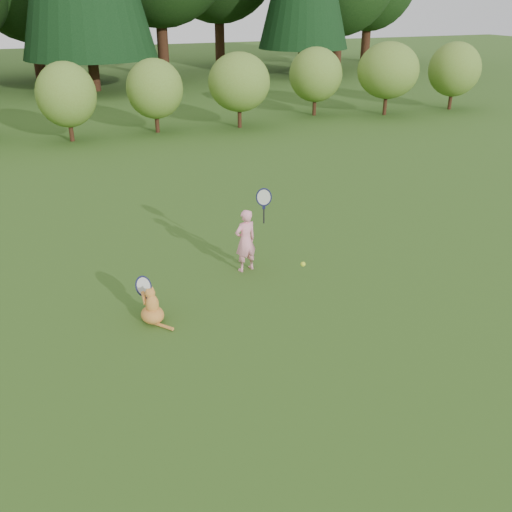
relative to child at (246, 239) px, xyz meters
name	(u,v)px	position (x,y,z in m)	size (l,w,h in m)	color
ground	(264,326)	(-0.41, -1.76, -0.56)	(100.00, 100.00, 0.00)	#294A14
shrub_row	(107,91)	(-0.41, 11.24, 0.84)	(28.00, 3.00, 2.80)	#5D7424
child	(246,239)	(0.00, 0.00, 0.00)	(0.62, 0.38, 1.60)	pink
cat	(151,304)	(-1.83, -1.04, -0.29)	(0.44, 0.81, 0.71)	#C46125
tennis_ball	(303,264)	(0.43, -1.23, 0.01)	(0.07, 0.07, 0.07)	#CCD118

